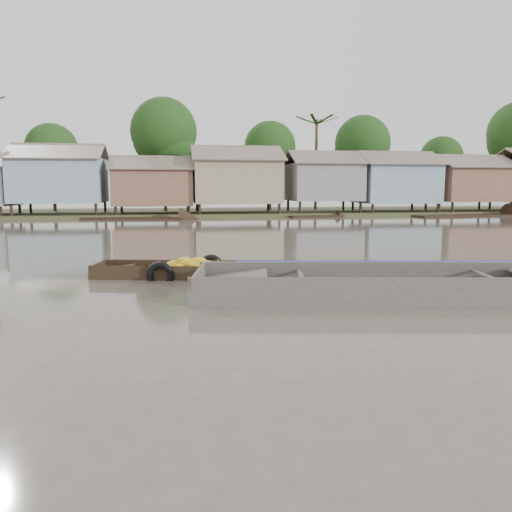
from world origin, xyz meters
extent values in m
plane|color=#50493D|center=(0.00, 0.00, 0.00)|extent=(120.00, 120.00, 0.00)
cube|color=#384723|center=(0.00, 33.00, 0.00)|extent=(120.00, 12.00, 0.50)
cube|color=#7E9CAE|center=(-10.50, 29.50, 2.70)|extent=(6.20, 5.20, 3.20)
cube|color=brown|center=(-10.50, 28.10, 4.75)|extent=(6.60, 3.02, 1.28)
cube|color=brown|center=(-10.50, 30.90, 4.75)|extent=(6.60, 3.02, 1.28)
cube|color=brown|center=(-3.80, 29.50, 2.20)|extent=(5.80, 4.60, 2.70)
cube|color=brown|center=(-3.80, 28.26, 4.00)|extent=(6.20, 2.67, 1.14)
cube|color=brown|center=(-3.80, 30.74, 4.00)|extent=(6.20, 2.67, 1.14)
cube|color=gray|center=(2.50, 29.50, 2.65)|extent=(6.50, 5.30, 3.30)
cube|color=brown|center=(2.50, 28.07, 4.75)|extent=(6.90, 3.08, 1.31)
cube|color=brown|center=(2.50, 30.93, 4.75)|extent=(6.90, 3.08, 1.31)
cube|color=gray|center=(9.50, 29.50, 2.60)|extent=(5.40, 4.70, 2.90)
cube|color=brown|center=(9.50, 28.23, 4.50)|extent=(5.80, 2.73, 1.17)
cube|color=brown|center=(9.50, 30.77, 4.50)|extent=(5.80, 2.73, 1.17)
cube|color=#7E9CAE|center=(15.50, 29.50, 2.50)|extent=(6.00, 5.00, 3.10)
cube|color=brown|center=(15.50, 28.15, 4.50)|extent=(6.40, 2.90, 1.24)
cube|color=brown|center=(15.50, 30.85, 4.50)|extent=(6.40, 2.90, 1.24)
cube|color=brown|center=(22.00, 29.50, 2.45)|extent=(5.70, 4.90, 2.80)
cube|color=brown|center=(22.00, 28.18, 4.30)|extent=(6.10, 2.85, 1.21)
cube|color=brown|center=(22.00, 30.82, 4.30)|extent=(6.10, 2.85, 1.21)
cylinder|color=#473323|center=(-12.00, 34.00, 2.45)|extent=(0.28, 0.28, 4.90)
sphere|color=#1B3912|center=(-12.00, 34.00, 5.25)|extent=(4.20, 4.20, 4.20)
cylinder|color=#473323|center=(-3.00, 33.00, 3.15)|extent=(0.28, 0.28, 6.30)
sphere|color=#1B3912|center=(-3.00, 33.00, 6.75)|extent=(5.40, 5.40, 5.40)
cylinder|color=#473323|center=(6.00, 34.00, 2.62)|extent=(0.28, 0.28, 5.25)
sphere|color=#1B3912|center=(6.00, 34.00, 5.62)|extent=(4.50, 4.50, 4.50)
cylinder|color=#473323|center=(14.00, 33.00, 2.80)|extent=(0.28, 0.28, 5.60)
sphere|color=#1B3912|center=(14.00, 33.00, 6.00)|extent=(4.80, 4.80, 4.80)
cylinder|color=#473323|center=(22.00, 34.00, 2.27)|extent=(0.28, 0.28, 4.55)
sphere|color=#1B3912|center=(22.00, 34.00, 4.88)|extent=(3.90, 3.90, 3.90)
cylinder|color=#473323|center=(10.00, 33.50, 4.00)|extent=(0.24, 0.24, 8.00)
cube|color=black|center=(-1.67, 3.39, -0.08)|extent=(5.05, 1.94, 0.08)
cube|color=black|center=(-1.56, 3.92, 0.11)|extent=(4.99, 1.17, 0.47)
cube|color=black|center=(-1.78, 2.86, 0.11)|extent=(4.99, 1.17, 0.47)
cube|color=black|center=(0.76, 2.89, 0.11)|extent=(0.28, 1.09, 0.44)
cube|color=black|center=(0.33, 2.98, 0.17)|extent=(1.04, 1.10, 0.18)
cube|color=black|center=(-4.10, 3.90, 0.11)|extent=(0.28, 1.09, 0.44)
cube|color=black|center=(-3.68, 3.81, 0.17)|extent=(1.04, 1.10, 0.18)
cube|color=black|center=(-2.83, 3.63, 0.21)|extent=(0.31, 1.05, 0.05)
cube|color=black|center=(-0.51, 3.15, 0.21)|extent=(0.31, 1.05, 0.05)
ellipsoid|color=gold|center=(-1.88, 3.36, 0.30)|extent=(0.42, 0.33, 0.23)
ellipsoid|color=gold|center=(-1.89, 3.48, 0.38)|extent=(0.43, 0.34, 0.24)
ellipsoid|color=gold|center=(-1.04, 3.13, 0.23)|extent=(0.42, 0.33, 0.23)
ellipsoid|color=gold|center=(-2.50, 3.26, 0.11)|extent=(0.36, 0.28, 0.20)
ellipsoid|color=gold|center=(-0.93, 3.43, 0.22)|extent=(0.44, 0.35, 0.24)
ellipsoid|color=gold|center=(-2.03, 3.22, 0.26)|extent=(0.35, 0.28, 0.19)
ellipsoid|color=gold|center=(-1.78, 3.59, 0.27)|extent=(0.40, 0.32, 0.22)
ellipsoid|color=gold|center=(-1.39, 3.65, 0.20)|extent=(0.39, 0.31, 0.22)
ellipsoid|color=gold|center=(-1.06, 3.52, 0.18)|extent=(0.39, 0.31, 0.22)
ellipsoid|color=gold|center=(-2.22, 3.56, 0.27)|extent=(0.39, 0.31, 0.21)
ellipsoid|color=gold|center=(-1.85, 3.55, 0.28)|extent=(0.40, 0.32, 0.22)
ellipsoid|color=gold|center=(-1.87, 3.70, 0.27)|extent=(0.36, 0.28, 0.20)
ellipsoid|color=gold|center=(-0.90, 2.92, 0.15)|extent=(0.38, 0.30, 0.21)
ellipsoid|color=gold|center=(-1.65, 3.08, 0.17)|extent=(0.37, 0.29, 0.20)
ellipsoid|color=gold|center=(-2.42, 3.51, 0.20)|extent=(0.46, 0.36, 0.25)
ellipsoid|color=gold|center=(-2.28, 3.33, 0.20)|extent=(0.40, 0.32, 0.22)
ellipsoid|color=gold|center=(-1.76, 3.64, 0.24)|extent=(0.37, 0.29, 0.20)
ellipsoid|color=gold|center=(-1.30, 3.17, 0.32)|extent=(0.36, 0.28, 0.20)
ellipsoid|color=gold|center=(-2.36, 3.36, 0.20)|extent=(0.45, 0.36, 0.25)
ellipsoid|color=gold|center=(-1.78, 3.28, 0.35)|extent=(0.43, 0.34, 0.24)
ellipsoid|color=gold|center=(-1.69, 3.51, 0.30)|extent=(0.43, 0.34, 0.24)
ellipsoid|color=gold|center=(-1.36, 3.28, 0.31)|extent=(0.42, 0.33, 0.23)
ellipsoid|color=gold|center=(-1.34, 3.67, 0.19)|extent=(0.38, 0.30, 0.21)
ellipsoid|color=gold|center=(-2.35, 3.27, 0.16)|extent=(0.45, 0.35, 0.25)
ellipsoid|color=gold|center=(-1.63, 3.29, 0.30)|extent=(0.41, 0.32, 0.22)
ellipsoid|color=gold|center=(-2.50, 3.52, 0.13)|extent=(0.35, 0.28, 0.19)
ellipsoid|color=gold|center=(-2.11, 3.54, 0.30)|extent=(0.45, 0.36, 0.25)
ellipsoid|color=gold|center=(-1.55, 3.20, 0.26)|extent=(0.39, 0.31, 0.22)
ellipsoid|color=gold|center=(-1.63, 3.47, 0.36)|extent=(0.35, 0.27, 0.19)
ellipsoid|color=gold|center=(-2.46, 3.67, 0.18)|extent=(0.42, 0.33, 0.23)
ellipsoid|color=gold|center=(-1.54, 3.33, 0.38)|extent=(0.46, 0.36, 0.25)
ellipsoid|color=gold|center=(-2.31, 3.26, 0.15)|extent=(0.44, 0.35, 0.24)
cylinder|color=#3F6626|center=(-2.11, 3.48, 0.37)|extent=(0.04, 0.04, 0.16)
cylinder|color=#3F6626|center=(-1.50, 3.36, 0.37)|extent=(0.04, 0.04, 0.16)
cylinder|color=#3F6626|center=(-1.06, 3.26, 0.37)|extent=(0.04, 0.04, 0.16)
torus|color=black|center=(-1.20, 3.92, 0.13)|extent=(0.73, 0.30, 0.71)
torus|color=black|center=(-2.50, 2.94, 0.13)|extent=(0.71, 0.30, 0.69)
cube|color=#3D3A34|center=(2.51, 0.50, -0.08)|extent=(8.58, 3.15, 0.08)
cube|color=#3D3A34|center=(2.68, 1.51, 0.22)|extent=(8.50, 1.57, 0.68)
cube|color=#3D3A34|center=(2.34, -0.51, 0.22)|extent=(8.50, 1.57, 0.68)
cube|color=#3D3A34|center=(-1.63, 1.18, 0.22)|extent=(0.40, 2.08, 0.65)
cube|color=#3D3A34|center=(-0.91, 1.06, 0.30)|extent=(1.73, 2.02, 0.26)
cube|color=#3D3A34|center=(0.53, 0.83, 0.36)|extent=(0.43, 2.00, 0.05)
cube|color=#3D3A34|center=(4.49, 0.17, 0.36)|extent=(0.43, 2.00, 0.05)
cube|color=#665E54|center=(2.51, 0.50, -0.02)|extent=(6.57, 2.66, 0.02)
cube|color=navy|center=(2.69, 1.58, 0.48)|extent=(6.86, 1.23, 0.17)
cube|color=black|center=(-5.05, 26.32, -0.05)|extent=(7.28, 2.90, 0.35)
cube|color=black|center=(19.74, 25.85, -0.05)|extent=(8.56, 2.78, 0.35)
cube|color=black|center=(8.11, 26.72, -0.05)|extent=(3.99, 1.44, 0.35)
camera|label=1|loc=(-2.06, -9.28, 2.29)|focal=35.00mm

